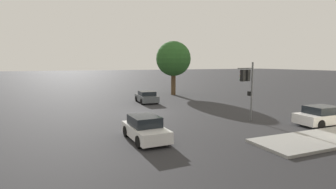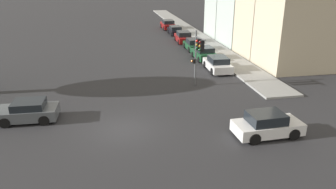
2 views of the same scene
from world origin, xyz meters
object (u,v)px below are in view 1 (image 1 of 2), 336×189
object	(u,v)px
street_tree	(173,59)
crossing_car_0	(145,129)
traffic_signal	(247,81)
crossing_car_1	(147,97)
parked_car_0	(322,116)

from	to	relation	value
street_tree	crossing_car_0	xyz separation A→B (m)	(20.19, -10.91, -4.56)
crossing_car_0	traffic_signal	bearing A→B (deg)	98.67
crossing_car_1	parked_car_0	size ratio (longest dim) A/B	0.93
crossing_car_0	parked_car_0	xyz separation A→B (m)	(1.52, 13.48, -0.00)
street_tree	crossing_car_1	distance (m)	9.55
traffic_signal	crossing_car_0	distance (m)	9.59
traffic_signal	parked_car_0	world-z (taller)	traffic_signal
traffic_signal	crossing_car_0	world-z (taller)	traffic_signal
traffic_signal	crossing_car_1	distance (m)	13.54
crossing_car_0	crossing_car_1	bearing A→B (deg)	158.87
street_tree	traffic_signal	distance (m)	18.61
street_tree	traffic_signal	bearing A→B (deg)	-5.70
street_tree	crossing_car_1	bearing A→B (deg)	-46.24
street_tree	traffic_signal	xyz separation A→B (m)	(18.40, -1.84, -2.03)
traffic_signal	crossing_car_0	size ratio (longest dim) A/B	1.16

